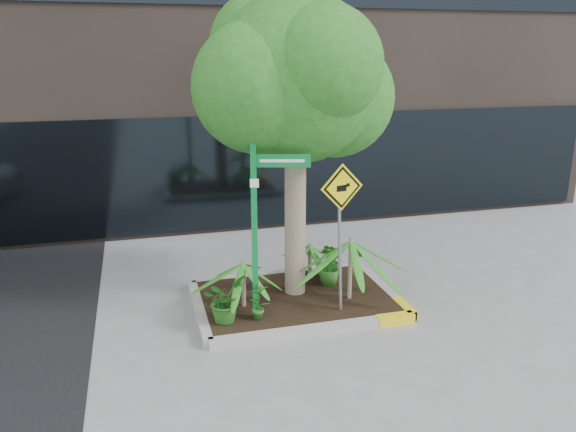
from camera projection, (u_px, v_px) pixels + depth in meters
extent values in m
plane|color=gray|center=(289.00, 313.00, 9.08)|extent=(80.00, 80.00, 0.00)
cube|color=#9E9E99|center=(279.00, 275.00, 10.41)|extent=(3.20, 0.15, 0.15)
cube|color=#9E9E99|center=(316.00, 330.00, 8.37)|extent=(3.20, 0.15, 0.15)
cube|color=#9E9E99|center=(199.00, 311.00, 8.98)|extent=(0.15, 2.20, 0.15)
cube|color=#9E9E99|center=(383.00, 289.00, 9.80)|extent=(0.15, 2.20, 0.15)
cube|color=yellow|center=(395.00, 319.00, 8.70)|extent=(0.60, 0.17, 0.15)
cube|color=black|center=(295.00, 297.00, 9.38)|extent=(3.05, 2.05, 0.06)
cylinder|color=tan|center=(295.00, 208.00, 9.13)|extent=(0.35, 0.35, 3.24)
cylinder|color=tan|center=(302.00, 135.00, 8.82)|extent=(0.61, 0.17, 1.05)
sphere|color=#1E611B|center=(296.00, 79.00, 8.55)|extent=(2.59, 2.59, 2.59)
sphere|color=#1E611B|center=(335.00, 98.00, 9.13)|extent=(1.94, 1.94, 1.94)
sphere|color=#1E611B|center=(257.00, 87.00, 8.21)|extent=(1.94, 1.94, 1.94)
sphere|color=#1E611B|center=(323.00, 65.00, 7.94)|extent=(1.73, 1.73, 1.73)
sphere|color=#1E611B|center=(267.00, 49.00, 8.84)|extent=(1.84, 1.84, 1.84)
cylinder|color=tan|center=(350.00, 268.00, 9.14)|extent=(0.07, 0.07, 1.06)
cylinder|color=tan|center=(243.00, 283.00, 8.90)|extent=(0.07, 0.07, 0.77)
cylinder|color=tan|center=(310.00, 260.00, 10.12)|extent=(0.07, 0.07, 0.62)
imported|color=#225819|center=(224.00, 300.00, 8.41)|extent=(0.88, 0.88, 0.69)
imported|color=#2A661E|center=(329.00, 266.00, 9.75)|extent=(0.54, 0.54, 0.68)
imported|color=#2A6B21|center=(258.00, 301.00, 8.47)|extent=(0.38, 0.38, 0.59)
imported|color=#20681E|center=(332.00, 261.00, 10.00)|extent=(0.42, 0.42, 0.66)
cube|color=#0B7D36|center=(255.00, 235.00, 8.23)|extent=(0.10, 0.10, 2.96)
cube|color=#0B7D36|center=(282.00, 161.00, 7.92)|extent=(0.80, 0.25, 0.19)
cube|color=#0B7D36|center=(255.00, 141.00, 8.24)|extent=(0.25, 0.80, 0.19)
cube|color=white|center=(282.00, 161.00, 7.90)|extent=(0.61, 0.18, 0.04)
cube|color=white|center=(254.00, 141.00, 8.24)|extent=(0.18, 0.61, 0.04)
cube|color=white|center=(254.00, 183.00, 7.97)|extent=(0.12, 0.04, 0.13)
cylinder|color=slate|center=(340.00, 244.00, 8.63)|extent=(0.09, 0.22, 2.14)
cube|color=yellow|center=(342.00, 187.00, 8.35)|extent=(0.71, 0.15, 0.72)
cube|color=black|center=(342.00, 187.00, 8.34)|extent=(0.63, 0.12, 0.64)
cube|color=yellow|center=(342.00, 187.00, 8.34)|extent=(0.54, 0.10, 0.54)
cube|color=black|center=(342.00, 188.00, 8.33)|extent=(0.17, 0.03, 0.10)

